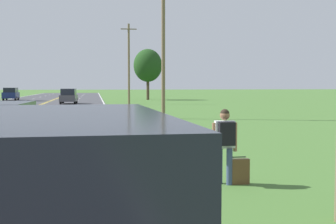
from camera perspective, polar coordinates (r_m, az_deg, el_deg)
hitchhiker_person at (r=10.41m, az=6.98°, el=-3.23°), size 0.57×0.41×1.68m
suitcase at (r=10.61m, az=8.64°, el=-7.17°), size 0.46×0.15×0.62m
utility_pole_midground at (r=30.51m, az=-0.58°, el=8.75°), size 1.80×0.24×9.85m
utility_pole_far at (r=53.38m, az=-4.80°, el=6.01°), size 1.80×0.24×9.07m
tree_left_verge at (r=68.06m, az=-2.48°, el=5.68°), size 4.14×4.14×7.36m
car_dark_grey_hatchback_mid_far at (r=54.73m, az=-12.01°, el=1.93°), size 1.91×4.33×1.75m
car_dark_blue_suv_receding at (r=69.22m, az=-18.61°, el=2.13°), size 1.85×4.13×1.78m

